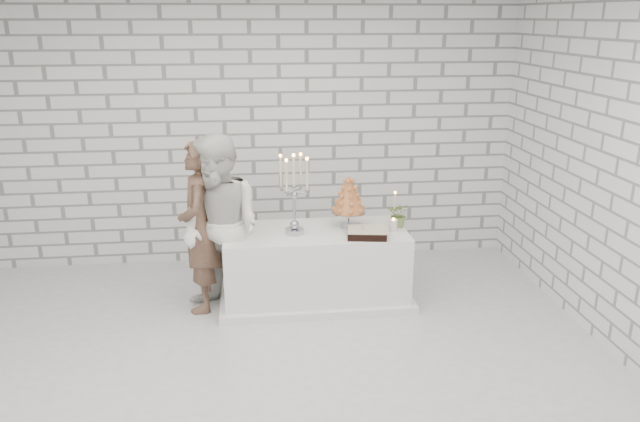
% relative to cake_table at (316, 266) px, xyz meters
% --- Properties ---
extents(ground, '(6.00, 5.00, 0.01)m').
position_rel_cake_table_xyz_m(ground, '(-0.58, -1.28, -0.38)').
color(ground, silver).
rests_on(ground, ground).
extents(wall_back, '(6.00, 0.01, 3.00)m').
position_rel_cake_table_xyz_m(wall_back, '(-0.58, 1.22, 1.12)').
color(wall_back, white).
rests_on(wall_back, ground).
extents(wall_front, '(6.00, 0.01, 3.00)m').
position_rel_cake_table_xyz_m(wall_front, '(-0.58, -3.78, 1.12)').
color(wall_front, white).
rests_on(wall_front, ground).
extents(wall_right, '(0.01, 5.00, 3.00)m').
position_rel_cake_table_xyz_m(wall_right, '(2.42, -1.28, 1.12)').
color(wall_right, white).
rests_on(wall_right, ground).
extents(cake_table, '(1.80, 0.80, 0.75)m').
position_rel_cake_table_xyz_m(cake_table, '(0.00, 0.00, 0.00)').
color(cake_table, white).
rests_on(cake_table, ground).
extents(groom, '(0.42, 0.63, 1.69)m').
position_rel_cake_table_xyz_m(groom, '(-1.12, -0.02, 0.47)').
color(groom, brown).
rests_on(groom, ground).
extents(bride, '(1.08, 1.07, 1.76)m').
position_rel_cake_table_xyz_m(bride, '(-0.91, -0.18, 0.51)').
color(bride, white).
rests_on(bride, ground).
extents(candelabra, '(0.39, 0.39, 0.80)m').
position_rel_cake_table_xyz_m(candelabra, '(-0.21, -0.06, 0.77)').
color(candelabra, '#A6A5B0').
rests_on(candelabra, cake_table).
extents(croquembouche, '(0.44, 0.44, 0.54)m').
position_rel_cake_table_xyz_m(croquembouche, '(0.34, 0.06, 0.64)').
color(croquembouche, '#9B542C').
rests_on(croquembouche, cake_table).
extents(chocolate_cake, '(0.41, 0.32, 0.08)m').
position_rel_cake_table_xyz_m(chocolate_cake, '(0.47, -0.23, 0.42)').
color(chocolate_cake, black).
rests_on(chocolate_cake, cake_table).
extents(pillar_candle, '(0.10, 0.10, 0.12)m').
position_rel_cake_table_xyz_m(pillar_candle, '(0.76, -0.11, 0.44)').
color(pillar_candle, white).
rests_on(pillar_candle, cake_table).
extents(extra_taper, '(0.07, 0.07, 0.32)m').
position_rel_cake_table_xyz_m(extra_taper, '(0.82, 0.13, 0.54)').
color(extra_taper, beige).
rests_on(extra_taper, cake_table).
extents(flowers, '(0.30, 0.28, 0.26)m').
position_rel_cake_table_xyz_m(flowers, '(0.85, 0.02, 0.51)').
color(flowers, '#528039').
rests_on(flowers, cake_table).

